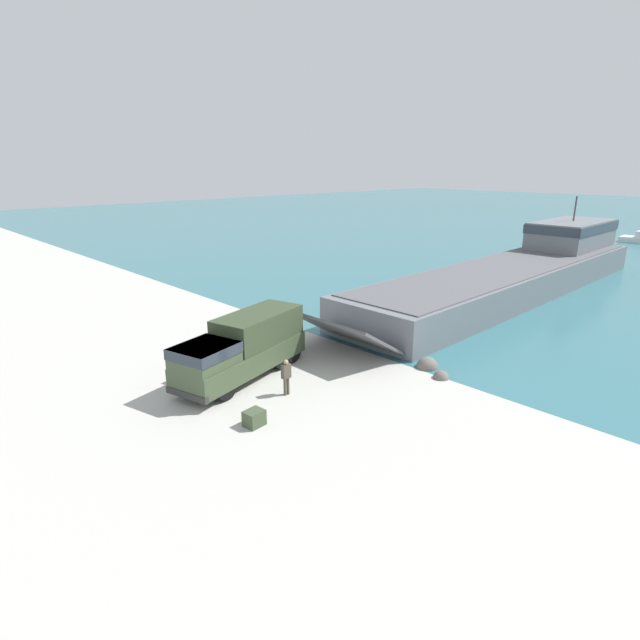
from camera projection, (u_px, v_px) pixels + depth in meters
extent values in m
plane|color=#B7B5AD|center=(254.00, 363.00, 27.56)|extent=(240.00, 240.00, 0.00)
cube|color=slate|center=(509.00, 279.00, 42.24)|extent=(7.48, 37.53, 2.40)
cube|color=#56565B|center=(510.00, 265.00, 41.87)|extent=(6.88, 36.03, 0.08)
cube|color=slate|center=(571.00, 235.00, 50.14)|extent=(5.18, 10.52, 2.73)
cube|color=#28333D|center=(572.00, 227.00, 49.90)|extent=(5.33, 10.62, 0.82)
cylinder|color=#3F3F42|center=(575.00, 209.00, 49.38)|extent=(0.16, 0.16, 2.40)
cube|color=#56565B|center=(344.00, 332.00, 28.52)|extent=(6.26, 3.57, 2.20)
cube|color=#3D4C33|center=(243.00, 359.00, 25.54)|extent=(4.31, 8.31, 1.13)
cube|color=#3D4C33|center=(205.00, 355.00, 23.09)|extent=(2.87, 3.18, 0.99)
cube|color=#28333D|center=(204.00, 350.00, 23.02)|extent=(2.95, 3.23, 0.50)
cube|color=#344129|center=(258.00, 327.00, 26.24)|extent=(3.50, 5.47, 1.56)
cube|color=#2D2D2D|center=(187.00, 395.00, 22.50)|extent=(2.45, 0.84, 0.32)
cylinder|color=black|center=(225.00, 386.00, 23.14)|extent=(0.70, 1.37, 1.32)
cylinder|color=black|center=(194.00, 377.00, 24.13)|extent=(0.70, 1.37, 1.32)
cylinder|color=black|center=(280.00, 357.00, 26.70)|extent=(0.70, 1.37, 1.32)
cylinder|color=black|center=(251.00, 350.00, 27.70)|extent=(0.70, 1.37, 1.32)
cylinder|color=black|center=(292.00, 351.00, 27.60)|extent=(0.70, 1.37, 1.32)
cylinder|color=black|center=(264.00, 344.00, 28.59)|extent=(0.70, 1.37, 1.32)
cylinder|color=#4C4738|center=(285.00, 387.00, 23.63)|extent=(0.14, 0.14, 0.87)
cylinder|color=#4C4738|center=(288.00, 386.00, 23.74)|extent=(0.14, 0.14, 0.87)
cube|color=#4C4738|center=(286.00, 371.00, 23.45)|extent=(0.26, 0.45, 0.69)
sphere|color=tan|center=(286.00, 362.00, 23.31)|extent=(0.24, 0.24, 0.24)
cylinder|color=#333338|center=(267.00, 318.00, 34.52)|extent=(0.32, 0.32, 0.69)
sphere|color=#333338|center=(266.00, 312.00, 34.39)|extent=(0.36, 0.36, 0.36)
cube|color=#3D4C33|center=(254.00, 418.00, 20.91)|extent=(0.76, 0.88, 0.68)
sphere|color=gray|center=(267.00, 324.00, 34.34)|extent=(1.22, 1.22, 1.22)
sphere|color=#66605B|center=(441.00, 378.00, 25.66)|extent=(0.82, 0.82, 0.82)
sphere|color=#66605B|center=(427.00, 367.00, 27.00)|extent=(1.18, 1.18, 1.18)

